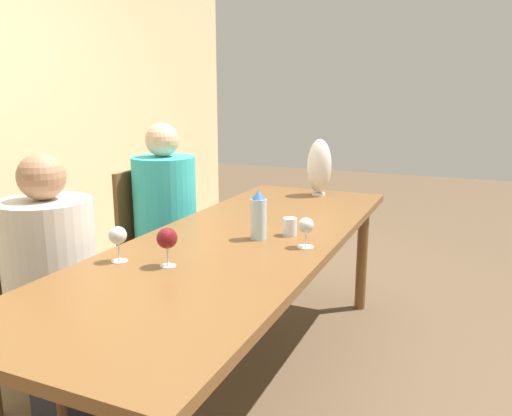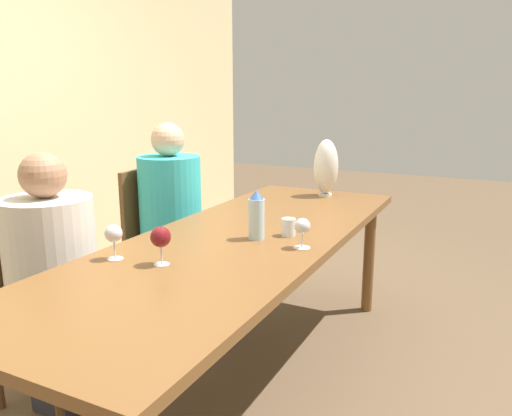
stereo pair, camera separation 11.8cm
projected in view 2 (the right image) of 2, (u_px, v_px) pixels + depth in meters
The scene contains 12 objects.
ground_plane at pixel (241, 385), 2.45m from camera, with size 14.00×14.00×0.00m, color brown.
dining_table at pixel (239, 252), 2.30m from camera, with size 2.49×0.86×0.76m.
water_bottle at pixel (256, 215), 2.23m from camera, with size 0.07×0.07×0.22m.
water_tumbler at pixel (289, 227), 2.29m from camera, with size 0.07×0.07×0.08m.
vase at pixel (326, 167), 3.15m from camera, with size 0.15×0.15×0.36m.
wine_glass_0 at pixel (302, 227), 2.10m from camera, with size 0.07×0.07×0.13m.
wine_glass_1 at pixel (161, 238), 1.89m from camera, with size 0.08×0.08×0.15m.
wine_glass_3 at pixel (114, 234), 1.95m from camera, with size 0.07×0.07×0.14m.
chair_near at pixel (43, 294), 2.28m from camera, with size 0.44×0.44×0.96m.
chair_far at pixel (162, 242), 3.06m from camera, with size 0.44×0.44×0.96m.
person_near at pixel (55, 275), 2.22m from camera, with size 0.39×0.39×1.16m.
person_far at pixel (173, 220), 2.99m from camera, with size 0.37×0.37×1.24m.
Camera 2 is at (-1.93, -1.05, 1.41)m, focal length 35.00 mm.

